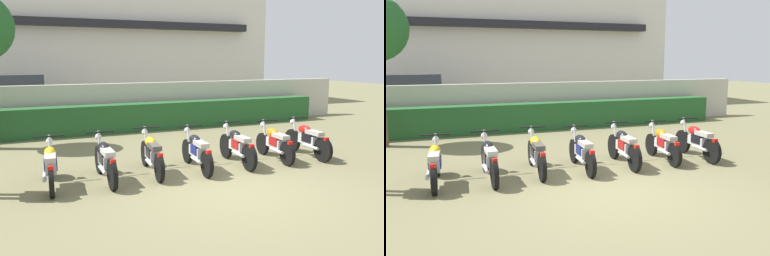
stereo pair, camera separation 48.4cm
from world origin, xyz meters
TOP-DOWN VIEW (x-y plane):
  - ground at (0.00, 0.00)m, footprint 60.00×60.00m
  - building at (0.00, 16.40)m, footprint 19.16×6.50m
  - compound_wall at (0.00, 7.66)m, footprint 18.20×0.30m
  - hedge_row at (0.00, 6.96)m, footprint 14.56×0.70m
  - parked_car at (-3.92, 10.53)m, footprint 4.56×2.20m
  - motorcycle_in_row_0 at (-3.15, 1.57)m, footprint 0.60×1.83m
  - motorcycle_in_row_1 at (-2.10, 1.54)m, footprint 0.60×1.89m
  - motorcycle_in_row_2 at (-1.06, 1.71)m, footprint 0.60×1.93m
  - motorcycle_in_row_3 at (-0.04, 1.59)m, footprint 0.60×1.87m
  - motorcycle_in_row_4 at (1.03, 1.64)m, footprint 0.60×1.88m
  - motorcycle_in_row_5 at (2.10, 1.64)m, footprint 0.60×1.77m
  - motorcycle_in_row_6 at (3.06, 1.58)m, footprint 0.60×1.85m

SIDE VIEW (x-z plane):
  - ground at x=0.00m, z-range 0.00..0.00m
  - motorcycle_in_row_5 at x=2.10m, z-range -0.03..0.91m
  - motorcycle_in_row_3 at x=-0.04m, z-range -0.03..0.91m
  - motorcycle_in_row_0 at x=-3.15m, z-range -0.03..0.91m
  - motorcycle_in_row_2 at x=-1.06m, z-range -0.03..0.92m
  - motorcycle_in_row_6 at x=3.06m, z-range -0.03..0.93m
  - motorcycle_in_row_1 at x=-2.10m, z-range -0.03..0.93m
  - motorcycle_in_row_4 at x=1.03m, z-range -0.03..0.93m
  - hedge_row at x=0.00m, z-range 0.00..0.95m
  - compound_wall at x=0.00m, z-range 0.00..1.62m
  - parked_car at x=-3.92m, z-range -0.01..1.88m
  - building at x=0.00m, z-range 0.00..7.81m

